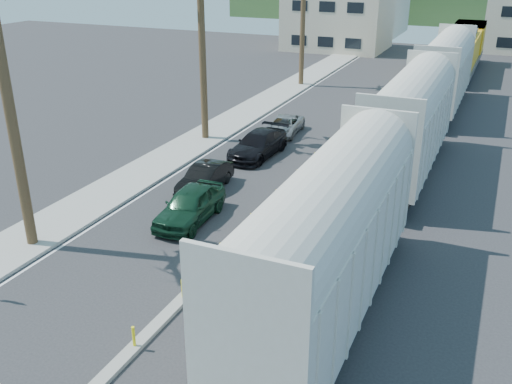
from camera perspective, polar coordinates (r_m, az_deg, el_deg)
sidewalk at (r=40.86m, az=-3.30°, el=6.60°), size 3.00×90.00×0.15m
rails at (r=39.84m, az=16.43°, el=5.17°), size 1.56×100.00×0.06m
median at (r=33.33m, az=5.87°, el=2.66°), size 0.45×60.00×0.85m
lane_markings at (r=38.52m, az=5.20°, el=5.40°), size 9.42×90.00×0.01m
freight_train at (r=37.80m, az=16.62°, el=8.76°), size 3.00×60.94×5.85m
buildings at (r=83.34m, az=13.38°, el=17.50°), size 38.00×27.00×10.00m
car_lead at (r=26.43m, az=-6.61°, el=-1.30°), size 2.38×4.93×1.61m
car_second at (r=29.82m, az=-5.13°, el=1.42°), size 1.61×4.23×1.38m
car_third at (r=34.69m, az=0.21°, el=4.78°), size 2.77×5.47×1.51m
car_rear at (r=39.13m, az=2.82°, el=6.66°), size 2.65×4.62×1.20m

